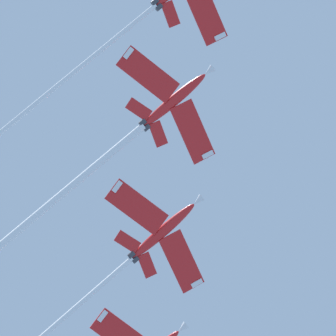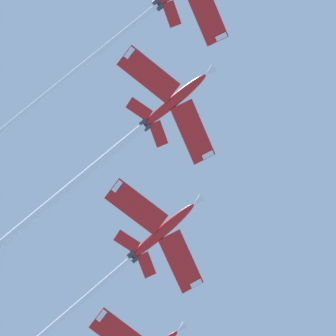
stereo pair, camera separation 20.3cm
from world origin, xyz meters
name	(u,v)px [view 1 (the left image)]	position (x,y,z in m)	size (l,w,h in m)	color
jet_lead	(135,23)	(12.66, 29.92, 109.83)	(47.55, 38.26, 19.37)	red
jet_second	(109,155)	(8.32, 47.98, 104.66)	(41.15, 33.24, 17.68)	red
jet_third	(112,275)	(8.10, 64.90, 101.09)	(46.72, 37.25, 19.27)	red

